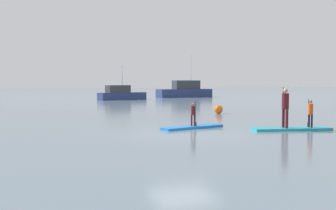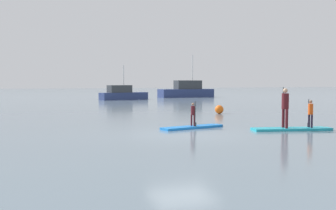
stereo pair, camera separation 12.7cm
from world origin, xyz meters
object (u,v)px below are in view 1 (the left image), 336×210
at_px(motor_boat_small_navy, 185,91).
at_px(paddler_adult, 285,105).
at_px(paddleboard_far, 292,129).
at_px(mooring_buoy_near, 218,109).
at_px(paddler_child_solo, 193,113).
at_px(fishing_boat_green_midground, 121,94).
at_px(paddleboard_near, 193,127).
at_px(paddler_child_front, 310,112).

bearing_deg(motor_boat_small_navy, paddler_adult, -106.90).
relative_size(paddleboard_far, mooring_buoy_near, 6.22).
height_order(paddler_child_solo, paddleboard_far, paddler_child_solo).
distance_m(paddler_child_solo, paddleboard_far, 4.26).
bearing_deg(paddler_adult, paddleboard_far, -14.44).
bearing_deg(fishing_boat_green_midground, mooring_buoy_near, -87.97).
xyz_separation_m(paddleboard_far, fishing_boat_green_midground, (0.48, 31.17, 0.62)).
bearing_deg(paddler_adult, fishing_boat_green_midground, 88.54).
height_order(paddleboard_near, motor_boat_small_navy, motor_boat_small_navy).
height_order(paddleboard_far, mooring_buoy_near, mooring_buoy_near).
xyz_separation_m(paddler_child_solo, paddler_child_front, (4.45, -2.29, 0.09)).
xyz_separation_m(paddleboard_near, motor_boat_small_navy, (14.13, 33.46, 0.82)).
distance_m(paddler_child_solo, mooring_buoy_near, 8.41).
bearing_deg(paddleboard_near, paddler_child_front, -27.41).
bearing_deg(paddler_adult, paddler_child_solo, 148.64).
height_order(paddleboard_far, motor_boat_small_navy, motor_boat_small_navy).
relative_size(fishing_boat_green_midground, mooring_buoy_near, 10.69).
bearing_deg(motor_boat_small_navy, paddleboard_far, -106.41).
height_order(motor_boat_small_navy, mooring_buoy_near, motor_boat_small_navy).
distance_m(fishing_boat_green_midground, motor_boat_small_navy, 10.93).
bearing_deg(mooring_buoy_near, paddleboard_near, -125.92).
xyz_separation_m(paddleboard_near, paddler_child_front, (4.45, -2.31, 0.71)).
bearing_deg(fishing_boat_green_midground, motor_boat_small_navy, 23.85).
distance_m(paddler_child_front, motor_boat_small_navy, 37.05).
distance_m(paddleboard_near, paddler_child_solo, 0.62).
bearing_deg(mooring_buoy_near, paddleboard_far, -98.12).
bearing_deg(paddler_adult, mooring_buoy_near, 79.86).
bearing_deg(paddler_child_front, paddler_adult, 166.87).
distance_m(paddler_child_front, mooring_buoy_near, 9.13).
distance_m(paddleboard_near, paddler_adult, 4.05).
distance_m(paddler_adult, fishing_boat_green_midground, 31.10).
distance_m(paddleboard_far, mooring_buoy_near, 9.02).
bearing_deg(paddler_adult, motor_boat_small_navy, 73.10).
bearing_deg(paddler_child_front, paddleboard_far, 167.38).
xyz_separation_m(paddler_child_solo, paddleboard_far, (3.65, -2.11, -0.62)).
distance_m(paddleboard_far, fishing_boat_green_midground, 31.18).
xyz_separation_m(paddler_adult, mooring_buoy_near, (1.58, 8.84, -0.78)).
distance_m(paddleboard_far, paddler_adult, 1.06).
distance_m(paddleboard_far, paddler_child_front, 1.09).
bearing_deg(fishing_boat_green_midground, paddler_adult, -91.46).
bearing_deg(paddler_child_front, motor_boat_small_navy, 74.86).
height_order(paddleboard_near, mooring_buoy_near, mooring_buoy_near).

